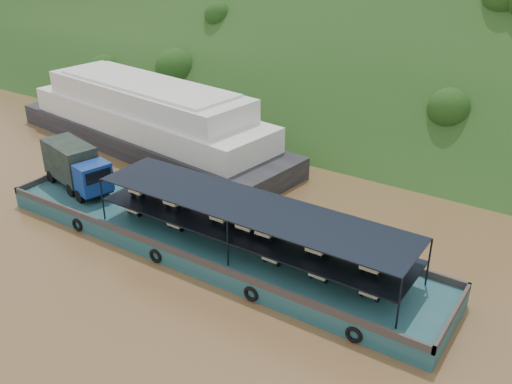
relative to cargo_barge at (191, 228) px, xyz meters
The scene contains 4 objects.
ground 5.20m from the cargo_barge, 14.25° to the left, with size 160.00×160.00×0.00m, color brown.
hillside 37.58m from the cargo_barge, 82.51° to the left, with size 140.00×28.00×28.00m, color #183914.
cargo_barge is the anchor object (origin of this frame).
passenger_ferry 20.31m from the cargo_barge, 141.32° to the left, with size 35.19×12.82×6.96m.
Camera 1 is at (19.14, -29.00, 21.88)m, focal length 40.00 mm.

